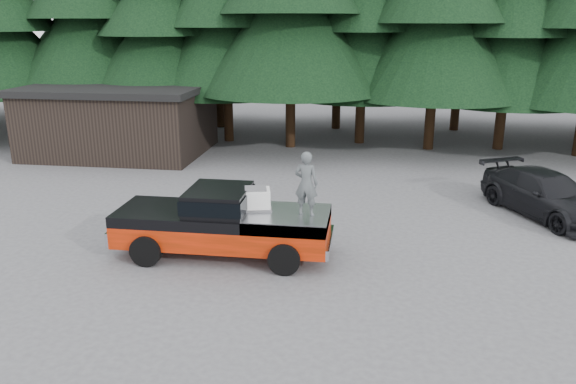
# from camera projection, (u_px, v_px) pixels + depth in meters

# --- Properties ---
(ground) EXTENTS (120.00, 120.00, 0.00)m
(ground) POSITION_uv_depth(u_px,v_px,m) (252.00, 262.00, 15.16)
(ground) COLOR #4D4D4F
(ground) RESTS_ON ground
(pickup_truck) EXTENTS (6.00, 2.04, 1.33)m
(pickup_truck) POSITION_uv_depth(u_px,v_px,m) (223.00, 232.00, 15.44)
(pickup_truck) COLOR red
(pickup_truck) RESTS_ON ground
(truck_cab) EXTENTS (1.66, 1.90, 0.59)m
(truck_cab) POSITION_uv_depth(u_px,v_px,m) (218.00, 199.00, 15.17)
(truck_cab) COLOR black
(truck_cab) RESTS_ON pickup_truck
(air_compressor) EXTENTS (0.90, 0.80, 0.53)m
(air_compressor) POSITION_uv_depth(u_px,v_px,m) (256.00, 199.00, 15.24)
(air_compressor) COLOR white
(air_compressor) RESTS_ON pickup_truck
(man_on_bed) EXTENTS (0.68, 0.50, 1.72)m
(man_on_bed) POSITION_uv_depth(u_px,v_px,m) (306.00, 184.00, 14.59)
(man_on_bed) COLOR #4C5152
(man_on_bed) RESTS_ON pickup_truck
(parked_car) EXTENTS (4.08, 5.43, 1.46)m
(parked_car) POSITION_uv_depth(u_px,v_px,m) (546.00, 194.00, 18.59)
(parked_car) COLOR black
(parked_car) RESTS_ON ground
(utility_building) EXTENTS (8.40, 6.40, 3.30)m
(utility_building) POSITION_uv_depth(u_px,v_px,m) (121.00, 119.00, 27.26)
(utility_building) COLOR black
(utility_building) RESTS_ON ground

